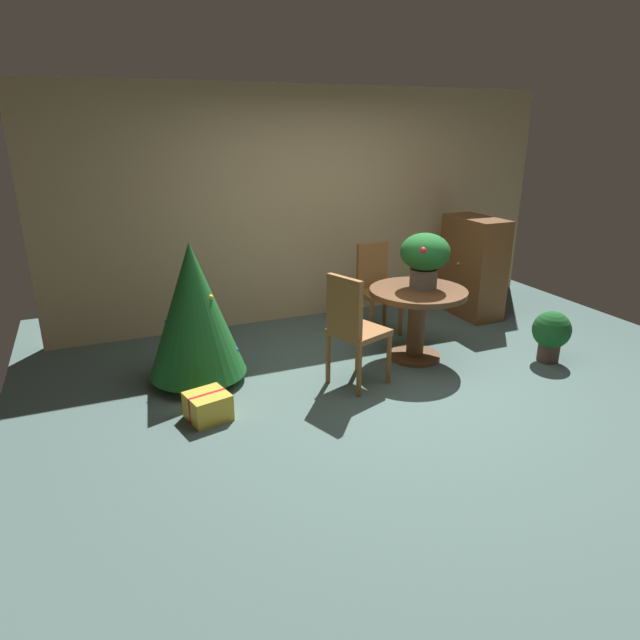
% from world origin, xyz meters
% --- Properties ---
extents(ground_plane, '(6.60, 6.60, 0.00)m').
position_xyz_m(ground_plane, '(0.00, 0.00, 0.00)').
color(ground_plane, '#4C6660').
extents(back_wall_panel, '(6.00, 0.10, 2.60)m').
position_xyz_m(back_wall_panel, '(0.00, 2.20, 1.30)').
color(back_wall_panel, tan).
rests_on(back_wall_panel, ground_plane).
extents(round_dining_table, '(0.93, 0.93, 0.71)m').
position_xyz_m(round_dining_table, '(0.40, 0.54, 0.51)').
color(round_dining_table, brown).
rests_on(round_dining_table, ground_plane).
extents(flower_vase, '(0.47, 0.47, 0.52)m').
position_xyz_m(flower_vase, '(0.48, 0.58, 1.02)').
color(flower_vase, '#665B51').
rests_on(flower_vase, round_dining_table).
extents(wooden_chair_far, '(0.40, 0.40, 0.98)m').
position_xyz_m(wooden_chair_far, '(0.40, 1.38, 0.54)').
color(wooden_chair_far, brown).
rests_on(wooden_chair_far, ground_plane).
extents(wooden_chair_left_near, '(0.55, 0.54, 1.01)m').
position_xyz_m(wooden_chair_left_near, '(-0.44, 0.23, 0.56)').
color(wooden_chair_left_near, brown).
rests_on(wooden_chair_left_near, ground_plane).
extents(holiday_tree, '(0.86, 0.86, 1.27)m').
position_xyz_m(holiday_tree, '(-1.67, 0.86, 0.68)').
color(holiday_tree, brown).
rests_on(holiday_tree, ground_plane).
extents(gift_box_gold, '(0.37, 0.36, 0.22)m').
position_xyz_m(gift_box_gold, '(-1.74, 0.14, 0.11)').
color(gift_box_gold, gold).
rests_on(gift_box_gold, ground_plane).
extents(wooden_cabinet, '(0.43, 0.82, 1.17)m').
position_xyz_m(wooden_cabinet, '(1.75, 1.45, 0.59)').
color(wooden_cabinet, brown).
rests_on(wooden_cabinet, ground_plane).
extents(potted_plant, '(0.36, 0.36, 0.51)m').
position_xyz_m(potted_plant, '(1.57, -0.03, 0.29)').
color(potted_plant, '#4C382D').
rests_on(potted_plant, ground_plane).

